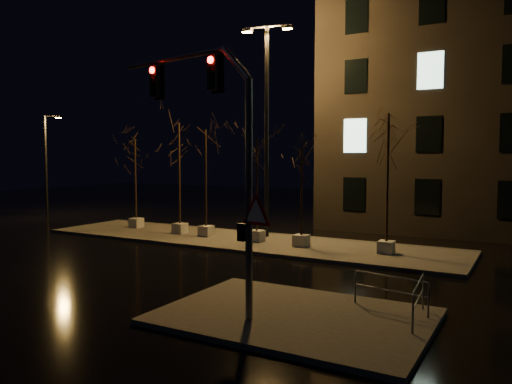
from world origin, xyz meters
The scene contains 14 objects.
ground centered at (0.00, 0.00, 0.00)m, with size 90.00×90.00×0.00m, color black.
median centered at (0.00, 6.00, 0.07)m, with size 22.00×5.00×0.15m, color #46443E.
sidewalk_corner centered at (7.50, -3.50, 0.07)m, with size 7.00×5.00×0.15m, color #46443E.
tree_0 centered at (-7.49, 6.57, 4.18)m, with size 1.80×1.80×5.31m.
tree_1 centered at (-3.82, 6.03, 4.82)m, with size 1.80×1.80×6.15m.
tree_2 centered at (-2.03, 5.94, 4.49)m, with size 1.80×1.80×5.72m.
tree_3 centered at (1.11, 5.81, 4.09)m, with size 1.80×1.80×5.19m.
tree_4 centered at (3.56, 5.67, 3.78)m, with size 1.80×1.80×4.78m.
tree_5 centered at (7.47, 5.90, 4.83)m, with size 1.80×1.80×6.17m.
traffic_signal_mast centered at (5.55, -4.28, 4.79)m, with size 5.68×1.23×7.06m.
streetlight_main centered at (0.77, 7.46, 6.41)m, with size 2.71×0.82×10.85m.
streetlight_far centered at (-18.34, 8.96, 4.03)m, with size 1.40×0.65×7.33m.
guard_rail_a centered at (9.64, -1.89, 0.76)m, with size 2.15×0.45×0.94m.
guard_rail_b centered at (10.50, -2.44, 0.80)m, with size 0.21×2.11×1.00m.
Camera 1 is at (13.03, -15.38, 4.36)m, focal length 35.00 mm.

